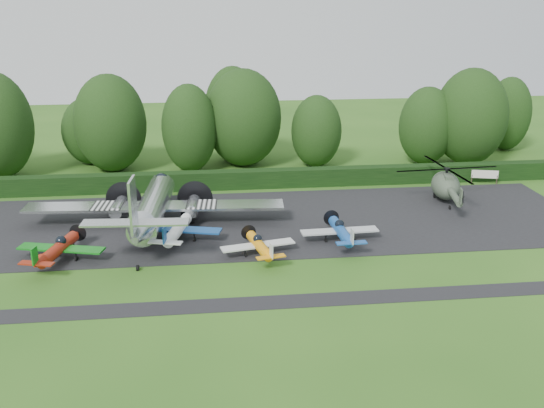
{
  "coord_description": "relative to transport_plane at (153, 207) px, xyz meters",
  "views": [
    {
      "loc": [
        -0.73,
        -43.55,
        20.31
      ],
      "look_at": [
        5.07,
        7.88,
        2.5
      ],
      "focal_mm": 40.0,
      "sensor_mm": 36.0,
      "label": 1
    }
  ],
  "objects": [
    {
      "name": "apron",
      "position": [
        5.7,
        0.79,
        -2.14
      ],
      "size": [
        70.0,
        18.0,
        0.01
      ],
      "primitive_type": "cube",
      "color": "black",
      "rests_on": "ground"
    },
    {
      "name": "ground",
      "position": [
        5.7,
        -9.21,
        -2.14
      ],
      "size": [
        160.0,
        160.0,
        0.0
      ],
      "primitive_type": "plane",
      "color": "#2A5718",
      "rests_on": "ground"
    },
    {
      "name": "helicopter",
      "position": [
        29.69,
        4.97,
        -0.25
      ],
      "size": [
        10.94,
        12.81,
        3.52
      ],
      "rotation": [
        0.0,
        0.0,
        0.19
      ],
      "color": "#3C4938",
      "rests_on": "ground"
    },
    {
      "name": "tree_4",
      "position": [
        3.13,
        19.34,
        3.16
      ],
      "size": [
        6.6,
        6.6,
        10.64
      ],
      "color": "black",
      "rests_on": "ground"
    },
    {
      "name": "light_plane_red",
      "position": [
        -7.08,
        -6.4,
        -1.01
      ],
      "size": [
        7.08,
        7.45,
        2.72
      ],
      "rotation": [
        0.0,
        0.0,
        0.26
      ],
      "color": "maroon",
      "rests_on": "ground"
    },
    {
      "name": "tree_7",
      "position": [
        38.0,
        18.9,
        3.89
      ],
      "size": [
        9.04,
        9.04,
        12.09
      ],
      "color": "black",
      "rests_on": "ground"
    },
    {
      "name": "light_plane_blue",
      "position": [
        16.36,
        -5.03,
        -1.06
      ],
      "size": [
        6.79,
        7.14,
        2.61
      ],
      "rotation": [
        0.0,
        0.0,
        -0.04
      ],
      "color": "#194B97",
      "rests_on": "ground"
    },
    {
      "name": "tree_9",
      "position": [
        32.69,
        19.59,
        2.74
      ],
      "size": [
        6.93,
        6.93,
        9.8
      ],
      "color": "black",
      "rests_on": "ground"
    },
    {
      "name": "light_plane_white",
      "position": [
        2.31,
        -3.31,
        -0.97
      ],
      "size": [
        7.37,
        7.75,
        2.83
      ],
      "rotation": [
        0.0,
        0.0,
        0.25
      ],
      "color": "white",
      "rests_on": "ground"
    },
    {
      "name": "tree_10",
      "position": [
        18.69,
        19.92,
        2.32
      ],
      "size": [
        6.25,
        6.25,
        8.95
      ],
      "color": "black",
      "rests_on": "ground"
    },
    {
      "name": "tree_11",
      "position": [
        8.62,
        23.96,
        3.91
      ],
      "size": [
        7.39,
        7.39,
        12.13
      ],
      "color": "black",
      "rests_on": "ground"
    },
    {
      "name": "taxiway_verge",
      "position": [
        5.7,
        -15.21,
        -2.14
      ],
      "size": [
        70.0,
        2.0,
        0.0
      ],
      "primitive_type": "cube",
      "color": "black",
      "rests_on": "ground"
    },
    {
      "name": "tree_1",
      "position": [
        -9.47,
        24.45,
        2.08
      ],
      "size": [
        6.85,
        6.85,
        8.48
      ],
      "color": "black",
      "rests_on": "ground"
    },
    {
      "name": "tree_8",
      "position": [
        9.75,
        21.46,
        3.89
      ],
      "size": [
        9.49,
        9.49,
        12.09
      ],
      "color": "black",
      "rests_on": "ground"
    },
    {
      "name": "light_plane_orange",
      "position": [
        9.08,
        -7.18,
        -1.16
      ],
      "size": [
        6.17,
        6.49,
        2.37
      ],
      "rotation": [
        0.0,
        0.0,
        -0.22
      ],
      "color": "orange",
      "rests_on": "ground"
    },
    {
      "name": "transport_plane",
      "position": [
        0.0,
        0.0,
        0.0
      ],
      "size": [
        24.0,
        18.41,
        7.69
      ],
      "rotation": [
        0.0,
        0.0,
        0.07
      ],
      "color": "silver",
      "rests_on": "ground"
    },
    {
      "name": "tree_2",
      "position": [
        -6.27,
        20.63,
        3.73
      ],
      "size": [
        8.59,
        8.59,
        11.77
      ],
      "color": "black",
      "rests_on": "ground"
    },
    {
      "name": "sign_board",
      "position": [
        36.35,
        10.05,
        -1.03
      ],
      "size": [
        2.94,
        0.11,
        1.65
      ],
      "rotation": [
        0.0,
        0.0,
        0.25
      ],
      "color": "#3F3326",
      "rests_on": "ground"
    },
    {
      "name": "hedgerow",
      "position": [
        5.7,
        11.79,
        -2.14
      ],
      "size": [
        90.0,
        1.6,
        2.0
      ],
      "primitive_type": "cube",
      "color": "black",
      "rests_on": "ground"
    },
    {
      "name": "tree_3",
      "position": [
        46.34,
        25.46,
        2.88
      ],
      "size": [
        6.1,
        6.1,
        10.08
      ],
      "color": "black",
      "rests_on": "ground"
    }
  ]
}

